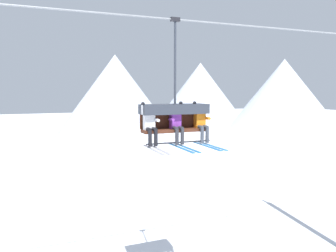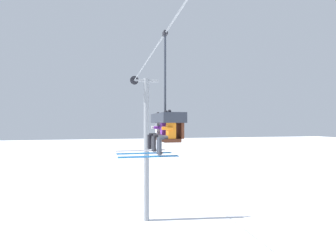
{
  "view_description": "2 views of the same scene",
  "coord_description": "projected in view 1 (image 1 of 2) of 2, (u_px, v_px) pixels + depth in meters",
  "views": [
    {
      "loc": [
        -2.48,
        -9.98,
        7.21
      ],
      "look_at": [
        1.15,
        -0.92,
        6.14
      ],
      "focal_mm": 35.0,
      "sensor_mm": 36.0,
      "label": 1
    },
    {
      "loc": [
        9.46,
        -2.61,
        6.48
      ],
      "look_at": [
        1.42,
        -0.7,
        6.39
      ],
      "focal_mm": 28.0,
      "sensor_mm": 36.0,
      "label": 2
    }
  ],
  "objects": [
    {
      "name": "mountain_peak_west",
      "position": [
        116.0,
        98.0,
        46.65
      ],
      "size": [
        18.21,
        18.21,
        12.24
      ],
      "color": "silver",
      "rests_on": "ground_plane"
    },
    {
      "name": "mountain_peak_central",
      "position": [
        200.0,
        96.0,
        61.26
      ],
      "size": [
        18.74,
        18.74,
        12.31
      ],
      "color": "silver",
      "rests_on": "ground_plane"
    },
    {
      "name": "chairlift_chair",
      "position": [
        174.0,
        113.0,
        10.06
      ],
      "size": [
        2.1,
        0.74,
        3.72
      ],
      "color": "#512819"
    },
    {
      "name": "skier_purple",
      "position": [
        177.0,
        123.0,
        9.9
      ],
      "size": [
        0.48,
        1.7,
        1.34
      ],
      "color": "purple"
    },
    {
      "name": "mountain_peak_east",
      "position": [
        283.0,
        97.0,
        53.26
      ],
      "size": [
        19.14,
        19.14,
        12.26
      ],
      "color": "silver",
      "rests_on": "ground_plane"
    },
    {
      "name": "lift_cable",
      "position": [
        169.0,
        19.0,
        9.61
      ],
      "size": [
        19.98,
        0.05,
        0.05
      ],
      "color": "gray"
    },
    {
      "name": "skier_orange",
      "position": [
        201.0,
        122.0,
        10.21
      ],
      "size": [
        0.48,
        1.7,
        1.34
      ],
      "color": "orange"
    },
    {
      "name": "skier_white",
      "position": [
        150.0,
        124.0,
        9.58
      ],
      "size": [
        0.48,
        1.7,
        1.34
      ],
      "color": "silver"
    }
  ]
}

